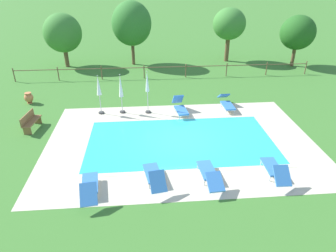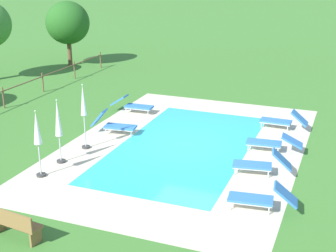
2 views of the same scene
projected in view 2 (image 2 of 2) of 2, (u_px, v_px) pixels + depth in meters
The scene contains 15 objects.
ground_plane at pixel (184, 147), 18.84m from camera, with size 160.00×160.00×0.00m, color #3D752D.
pool_deck_paving at pixel (184, 146), 18.84m from camera, with size 13.07×8.81×0.01m, color beige.
swimming_pool_water at pixel (184, 146), 18.84m from camera, with size 9.07×4.81×0.01m, color #2DB7C6.
pool_coping_rim at pixel (184, 146), 18.84m from camera, with size 9.55×5.29×0.01m.
sun_lounger_north_near_steps at pixel (114, 124), 20.13m from camera, with size 0.82×1.92×0.98m.
sun_lounger_north_mid at pixel (272, 143), 18.28m from camera, with size 0.76×2.11×0.71m.
sun_lounger_north_far at pixel (261, 198), 14.05m from camera, with size 0.84×2.04×0.87m.
sun_lounger_north_end at pixel (283, 121), 20.64m from camera, with size 0.66×1.99×0.87m.
sun_lounger_south_near_corner at pixel (133, 105), 22.84m from camera, with size 0.66×2.05×0.80m.
sun_lounger_south_mid at pixel (261, 164), 16.35m from camera, with size 0.90×2.02×0.90m.
patio_umbrella_closed_row_west at pixel (84, 107), 18.16m from camera, with size 0.32×0.32×2.54m.
patio_umbrella_closed_row_mid_west at pixel (37, 133), 15.81m from camera, with size 0.32×0.32×2.32m.
patio_umbrella_closed_row_centre at pixel (58, 123), 16.92m from camera, with size 0.32×0.32×2.35m.
wooden_bench_lawn_side at pixel (14, 223), 12.56m from camera, with size 0.62×1.54×0.87m.
tree_centre at pixel (68, 23), 31.92m from camera, with size 2.86×2.86×4.24m.
Camera 2 is at (-16.55, -5.76, 7.01)m, focal length 51.93 mm.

